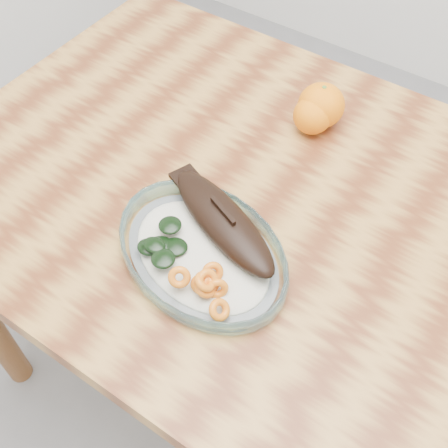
{
  "coord_description": "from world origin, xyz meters",
  "views": [
    {
      "loc": [
        0.27,
        -0.54,
        1.46
      ],
      "look_at": [
        -0.03,
        -0.1,
        0.77
      ],
      "focal_mm": 45.0,
      "sensor_mm": 36.0,
      "label": 1
    }
  ],
  "objects_px": {
    "dining_table": "(270,237)",
    "plated_meal": "(203,249)",
    "orange_right": "(313,115)",
    "orange_left": "(321,105)"
  },
  "relations": [
    {
      "from": "dining_table",
      "to": "plated_meal",
      "type": "xyz_separation_m",
      "value": [
        -0.03,
        -0.16,
        0.12
      ]
    },
    {
      "from": "plated_meal",
      "to": "orange_left",
      "type": "bearing_deg",
      "value": 104.46
    },
    {
      "from": "dining_table",
      "to": "orange_right",
      "type": "relative_size",
      "value": 16.97
    },
    {
      "from": "orange_right",
      "to": "plated_meal",
      "type": "bearing_deg",
      "value": -89.97
    },
    {
      "from": "orange_left",
      "to": "dining_table",
      "type": "bearing_deg",
      "value": -81.98
    },
    {
      "from": "dining_table",
      "to": "plated_meal",
      "type": "bearing_deg",
      "value": -101.86
    },
    {
      "from": "plated_meal",
      "to": "orange_left",
      "type": "xyz_separation_m",
      "value": [
        0.0,
        0.37,
        0.02
      ]
    },
    {
      "from": "dining_table",
      "to": "orange_right",
      "type": "bearing_deg",
      "value": 100.01
    },
    {
      "from": "orange_right",
      "to": "dining_table",
      "type": "bearing_deg",
      "value": -79.99
    },
    {
      "from": "orange_left",
      "to": "plated_meal",
      "type": "bearing_deg",
      "value": -90.45
    }
  ]
}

